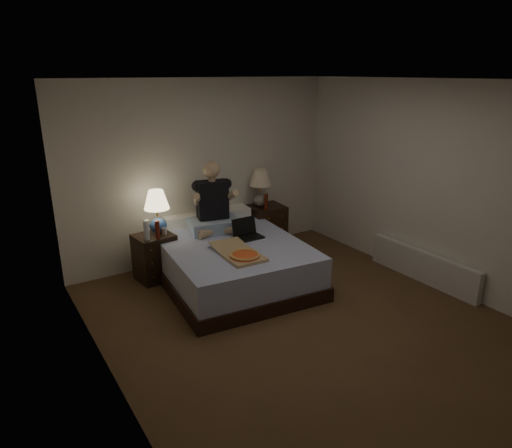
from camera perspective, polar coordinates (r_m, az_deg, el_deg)
floor at (r=5.10m, az=5.59°, el=-11.84°), size 4.00×4.50×0.00m
ceiling at (r=4.41m, az=6.65°, el=17.47°), size 4.00×4.50×0.00m
wall_back at (r=6.45m, az=-6.54°, el=6.60°), size 4.00×0.00×2.50m
wall_left at (r=3.75m, az=-18.63°, el=-3.16°), size 0.00×4.50×2.50m
wall_right at (r=6.02m, az=21.18°, el=4.59°), size 0.00×4.50×2.50m
bed at (r=5.88m, az=-3.35°, el=-4.51°), size 1.84×2.33×0.54m
nightstand_left at (r=6.03m, az=-12.52°, el=-4.04°), size 0.51×0.46×0.60m
nightstand_right at (r=6.94m, az=1.30°, el=-0.32°), size 0.54×0.49×0.66m
lamp_left at (r=5.91m, az=-12.25°, el=1.50°), size 0.34×0.34×0.56m
lamp_right at (r=6.75m, az=0.56°, el=4.51°), size 0.35×0.35×0.56m
water_bottle at (r=5.74m, az=-13.51°, el=-0.74°), size 0.07×0.07×0.25m
soda_can at (r=5.87m, az=-11.41°, el=-0.92°), size 0.07×0.07×0.10m
beer_bottle_left at (r=5.75m, az=-12.22°, el=-0.71°), size 0.06×0.06×0.23m
beer_bottle_right at (r=6.65m, az=1.25°, el=2.82°), size 0.06×0.06×0.23m
person at (r=6.00m, az=-5.38°, el=3.35°), size 0.76×0.65×0.93m
laptop at (r=5.81m, az=-0.89°, el=-0.65°), size 0.34×0.29×0.24m
pizza_box at (r=5.19m, az=-1.40°, el=-4.03°), size 0.43×0.78×0.08m
radiator at (r=6.25m, az=20.13°, el=-4.97°), size 0.10×1.60×0.40m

